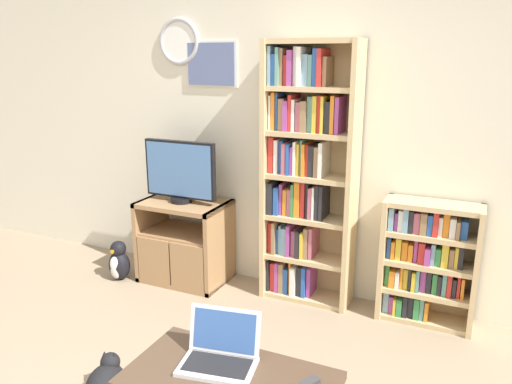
% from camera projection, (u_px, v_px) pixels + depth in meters
% --- Properties ---
extents(wall_back, '(6.89, 0.09, 2.60)m').
position_uv_depth(wall_back, '(289.00, 128.00, 3.86)').
color(wall_back, beige).
rests_on(wall_back, ground_plane).
extents(tv_stand, '(0.71, 0.48, 0.69)m').
position_uv_depth(tv_stand, '(184.00, 241.00, 4.17)').
color(tv_stand, '#9E754C').
rests_on(tv_stand, ground_plane).
extents(television, '(0.63, 0.18, 0.51)m').
position_uv_depth(television, '(180.00, 172.00, 4.01)').
color(television, black).
rests_on(television, tv_stand).
extents(bookshelf_tall, '(0.68, 0.29, 1.96)m').
position_uv_depth(bookshelf_tall, '(305.00, 173.00, 3.71)').
color(bookshelf_tall, tan).
rests_on(bookshelf_tall, ground_plane).
extents(bookshelf_short, '(0.65, 0.27, 0.88)m').
position_uv_depth(bookshelf_short, '(426.00, 261.00, 3.50)').
color(bookshelf_short, tan).
rests_on(bookshelf_short, ground_plane).
extents(laptop, '(0.39, 0.32, 0.24)m').
position_uv_depth(laptop, '(220.00, 351.00, 2.36)').
color(laptop, silver).
rests_on(laptop, coffee_table).
extents(cat, '(0.32, 0.45, 0.26)m').
position_uv_depth(cat, '(106.00, 382.00, 2.74)').
color(cat, black).
rests_on(cat, ground_plane).
extents(penguin_figurine, '(0.19, 0.17, 0.34)m').
position_uv_depth(penguin_figurine, '(119.00, 262.00, 4.22)').
color(penguin_figurine, black).
rests_on(penguin_figurine, ground_plane).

